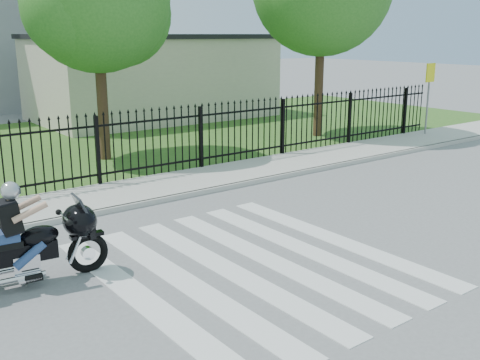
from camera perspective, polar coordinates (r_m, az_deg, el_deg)
ground at (r=9.38m, az=1.00°, el=-8.63°), size 120.00×120.00×0.00m
crosswalk at (r=9.37m, az=1.00°, el=-8.59°), size 5.00×5.50×0.01m
sidewalk at (r=13.42m, az=-12.32°, el=-1.47°), size 40.00×2.00×0.12m
curb at (r=12.55m, az=-10.38°, el=-2.49°), size 40.00×0.12×0.12m
grass_strip at (r=19.85m, az=-20.98°, el=2.92°), size 40.00×12.00×0.02m
iron_fence at (r=14.11m, az=-14.24°, el=2.73°), size 26.00×0.04×1.80m
building_low at (r=25.96m, az=-8.87°, el=10.13°), size 10.00×6.00×3.50m
building_low_roof at (r=25.89m, az=-9.04°, el=14.21°), size 10.20×6.20×0.20m
motorcycle_rider at (r=9.01m, az=-21.48°, el=-5.99°), size 2.53×0.92×1.67m
traffic_sign at (r=21.72m, az=18.69°, el=9.24°), size 0.56×0.11×2.57m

